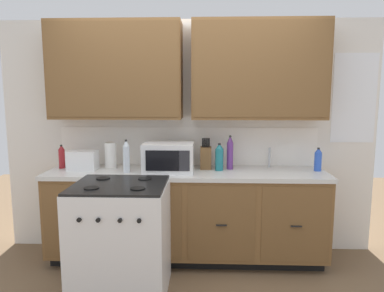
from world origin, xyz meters
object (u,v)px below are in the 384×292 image
(bottle_red, at_px, (62,157))
(toaster, at_px, (83,160))
(microwave, at_px, (169,157))
(knife_block, at_px, (206,157))
(paper_towel_roll, at_px, (111,155))
(bottle_teal, at_px, (219,157))
(bottle_blue, at_px, (318,160))
(stove_range, at_px, (121,239))
(bottle_clear, at_px, (126,156))
(bottle_violet, at_px, (230,153))

(bottle_red, bearing_deg, toaster, -15.83)
(bottle_red, bearing_deg, microwave, -6.15)
(microwave, bearing_deg, knife_block, 22.73)
(paper_towel_roll, bearing_deg, bottle_teal, -3.69)
(paper_towel_roll, height_order, bottle_blue, paper_towel_roll)
(paper_towel_roll, bearing_deg, stove_range, -70.29)
(bottle_blue, height_order, bottle_teal, bottle_teal)
(toaster, bearing_deg, paper_towel_roll, 19.54)
(stove_range, xyz_separation_m, bottle_clear, (-0.06, 0.54, 0.60))
(bottle_violet, bearing_deg, toaster, -176.62)
(stove_range, distance_m, bottle_clear, 0.81)
(stove_range, relative_size, bottle_blue, 4.15)
(stove_range, bearing_deg, bottle_red, 136.85)
(stove_range, relative_size, bottle_clear, 3.01)
(bottle_red, height_order, bottle_teal, bottle_teal)
(bottle_blue, height_order, bottle_violet, bottle_violet)
(microwave, relative_size, bottle_blue, 2.10)
(microwave, height_order, bottle_blue, microwave)
(toaster, height_order, bottle_teal, bottle_teal)
(microwave, relative_size, bottle_teal, 1.79)
(paper_towel_roll, xyz_separation_m, bottle_teal, (1.09, -0.07, 0.00))
(microwave, xyz_separation_m, paper_towel_roll, (-0.60, 0.14, -0.01))
(bottle_violet, xyz_separation_m, bottle_clear, (-1.00, -0.19, -0.01))
(knife_block, relative_size, bottle_red, 1.30)
(microwave, height_order, paper_towel_roll, microwave)
(bottle_blue, bearing_deg, knife_block, 176.60)
(bottle_clear, height_order, bottle_red, bottle_clear)
(bottle_violet, bearing_deg, stove_range, -142.15)
(toaster, bearing_deg, bottle_violet, 3.38)
(stove_range, xyz_separation_m, bottle_teal, (0.83, 0.66, 0.58))
(bottle_violet, relative_size, bottle_clear, 1.07)
(paper_towel_roll, xyz_separation_m, bottle_clear, (0.20, -0.19, 0.02))
(bottle_violet, bearing_deg, bottle_red, -179.35)
(bottle_clear, bearing_deg, knife_block, 14.78)
(bottle_clear, bearing_deg, toaster, 167.60)
(stove_range, bearing_deg, bottle_violet, 37.85)
(paper_towel_roll, bearing_deg, bottle_red, -177.17)
(toaster, height_order, paper_towel_roll, paper_towel_roll)
(bottle_teal, bearing_deg, bottle_red, 178.34)
(knife_block, bearing_deg, bottle_red, -178.75)
(paper_towel_roll, distance_m, bottle_violet, 1.20)
(bottle_violet, bearing_deg, bottle_teal, -148.87)
(stove_range, height_order, bottle_violet, bottle_violet)
(bottle_violet, bearing_deg, knife_block, 176.98)
(stove_range, relative_size, microwave, 1.98)
(knife_block, xyz_separation_m, bottle_clear, (-0.76, -0.20, 0.04))
(paper_towel_roll, relative_size, bottle_clear, 0.82)
(bottle_blue, bearing_deg, bottle_violet, 176.49)
(knife_block, distance_m, bottle_red, 1.46)
(bottle_clear, bearing_deg, bottle_red, 166.42)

